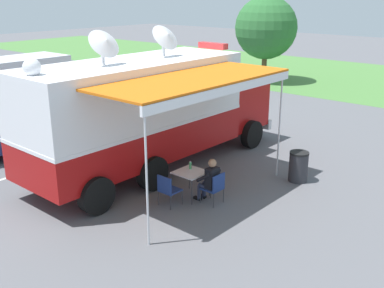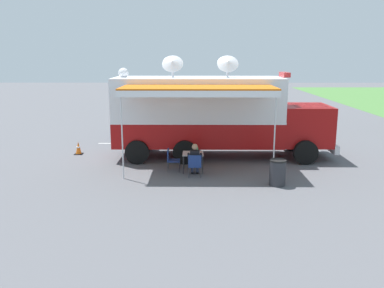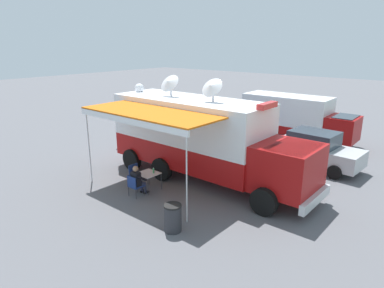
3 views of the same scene
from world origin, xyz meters
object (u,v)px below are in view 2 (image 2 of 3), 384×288
at_px(folding_chair_at_table, 195,164).
at_px(seated_responder, 195,159).
at_px(car_behind_truck, 269,121).
at_px(car_far_corner, 164,120).
at_px(folding_chair_beside_table, 171,158).
at_px(trash_bin, 278,172).
at_px(folding_table, 193,155).
at_px(support_truck, 214,103).
at_px(command_truck, 215,113).
at_px(traffic_cone, 78,148).
at_px(water_bottle, 197,150).

xyz_separation_m(folding_chair_at_table, seated_responder, (-0.19, 0.00, 0.14)).
xyz_separation_m(car_behind_truck, car_far_corner, (-0.12, -5.82, 0.00)).
distance_m(folding_chair_beside_table, trash_bin, 4.17).
height_order(folding_table, folding_chair_at_table, folding_chair_at_table).
distance_m(folding_chair_beside_table, support_truck, 11.20).
relative_size(folding_table, car_far_corner, 0.19).
relative_size(trash_bin, car_far_corner, 0.21).
bearing_deg(car_behind_truck, support_truck, -144.44).
height_order(folding_chair_at_table, trash_bin, trash_bin).
bearing_deg(trash_bin, car_far_corner, -152.67).
bearing_deg(seated_responder, command_truck, 163.14).
xyz_separation_m(folding_table, folding_chair_beside_table, (-0.06, -0.85, -0.16)).
height_order(folding_chair_beside_table, seated_responder, seated_responder).
bearing_deg(traffic_cone, folding_chair_beside_table, 57.99).
height_order(car_behind_truck, car_far_corner, same).
distance_m(folding_chair_at_table, car_behind_truck, 8.84).
bearing_deg(folding_chair_at_table, traffic_cone, -124.19).
bearing_deg(water_bottle, support_truck, 173.89).
distance_m(folding_table, folding_chair_beside_table, 0.87).
xyz_separation_m(trash_bin, car_behind_truck, (-8.71, 1.26, 0.42)).
distance_m(folding_table, water_bottle, 0.28).
distance_m(folding_chair_beside_table, car_far_corner, 7.12).
xyz_separation_m(folding_table, car_far_corner, (-7.13, -1.63, 0.21)).
height_order(folding_chair_at_table, support_truck, support_truck).
height_order(folding_chair_beside_table, car_far_corner, car_far_corner).
distance_m(trash_bin, car_behind_truck, 8.81).
relative_size(folding_table, traffic_cone, 1.39).
relative_size(water_bottle, folding_chair_at_table, 0.26).
distance_m(folding_chair_at_table, car_far_corner, 8.12).
bearing_deg(car_far_corner, support_truck, 142.70).
xyz_separation_m(folding_table, support_truck, (-11.01, 1.33, 0.71)).
bearing_deg(command_truck, car_behind_truck, 145.32).
distance_m(folding_chair_beside_table, traffic_cone, 5.18).
distance_m(seated_responder, support_truck, 11.71).
bearing_deg(folding_chair_at_table, command_truck, 164.08).
relative_size(folding_chair_beside_table, car_far_corner, 0.20).
bearing_deg(folding_chair_at_table, trash_bin, 72.49).
relative_size(folding_chair_at_table, car_far_corner, 0.20).
xyz_separation_m(folding_table, trash_bin, (1.70, 2.93, -0.22)).
bearing_deg(folding_table, water_bottle, 132.36).
height_order(water_bottle, car_behind_truck, car_behind_truck).
distance_m(folding_table, folding_chair_at_table, 0.82).
distance_m(trash_bin, car_far_corner, 9.95).
bearing_deg(seated_responder, folding_chair_at_table, -0.41).
distance_m(trash_bin, support_truck, 12.85).
relative_size(trash_bin, car_behind_truck, 0.21).
bearing_deg(folding_chair_at_table, water_bottle, 173.97).
bearing_deg(trash_bin, command_truck, -153.95).
relative_size(folding_chair_at_table, traffic_cone, 1.50).
bearing_deg(water_bottle, traffic_cone, -116.14).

